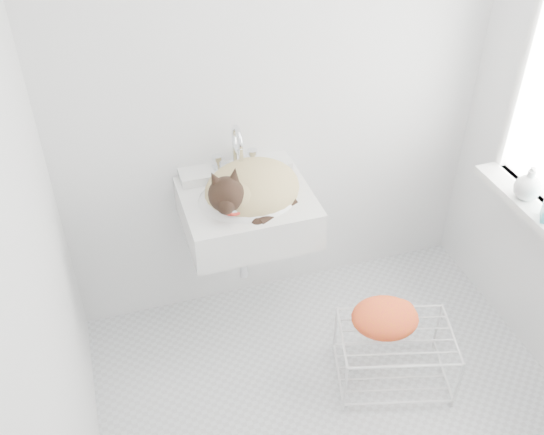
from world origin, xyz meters
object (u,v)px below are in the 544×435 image
object	(u,v)px
cat	(250,190)
wire_rack	(394,357)
bottle_c	(525,197)
sink	(246,195)

from	to	relation	value
cat	wire_rack	distance (m)	1.08
cat	wire_rack	world-z (taller)	cat
cat	bottle_c	bearing A→B (deg)	-31.41
cat	bottle_c	xyz separation A→B (m)	(1.23, -0.39, -0.04)
cat	wire_rack	xyz separation A→B (m)	(0.55, -0.57, -0.74)
cat	sink	bearing A→B (deg)	108.76
sink	wire_rack	xyz separation A→B (m)	(0.57, -0.58, -0.70)
wire_rack	bottle_c	bearing A→B (deg)	14.36
cat	wire_rack	size ratio (longest dim) A/B	1.00
wire_rack	bottle_c	distance (m)	0.99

